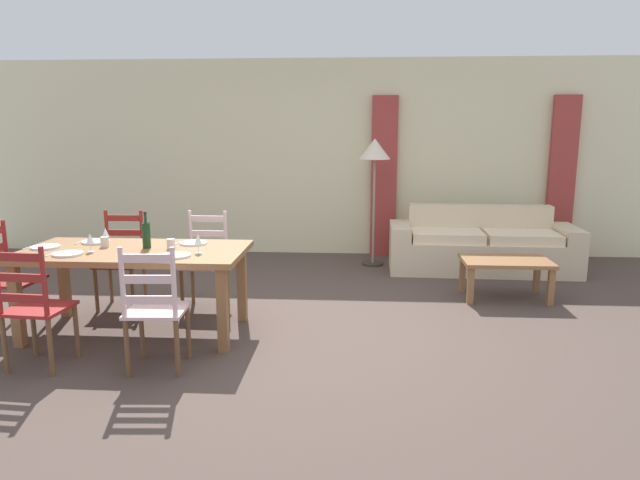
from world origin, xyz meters
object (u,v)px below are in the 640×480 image
Objects in this scene: dining_chair_head_west at (8,278)px; coffee_cup_secondary at (105,242)px; wine_glass_near_right at (198,240)px; coffee_table at (506,265)px; dining_chair_near_right at (155,309)px; standing_lamp at (375,157)px; dining_chair_far_right at (206,261)px; dining_chair_far_left at (122,260)px; wine_bottle at (146,235)px; couch at (481,247)px; wine_glass_far_left at (105,233)px; wine_glass_near_left at (90,239)px; coffee_cup_primary at (171,244)px; dining_table at (134,259)px; dining_chair_near_left at (34,307)px.

coffee_cup_secondary is (0.86, 0.08, 0.32)m from dining_chair_head_west.
wine_glass_near_right reaches higher than coffee_table.
wine_glass_near_right is at bearing 76.30° from dining_chair_near_right.
dining_chair_near_right is 3.92m from standing_lamp.
dining_chair_far_left is at bearing -179.42° from dining_chair_far_right.
coffee_table is at bearing 25.68° from wine_glass_near_right.
wine_bottle is at bearing -114.46° from dining_chair_far_right.
dining_chair_head_west is 0.42× the size of couch.
standing_lamp reaches higher than wine_glass_far_left.
dining_chair_near_right is at bearing -39.71° from wine_glass_near_left.
coffee_cup_primary is 1.00× the size of coffee_cup_secondary.
wine_glass_near_right is at bearing -78.01° from dining_chair_far_right.
dining_table is 0.35m from coffee_cup_primary.
wine_glass_near_left is (0.15, 0.65, 0.38)m from dining_chair_near_left.
dining_chair_near_right reaches higher than wine_glass_near_left.
standing_lamp is (2.42, 2.53, 0.55)m from wine_glass_far_left.
coffee_cup_secondary is (-0.88, 0.19, -0.07)m from wine_glass_near_right.
wine_glass_far_left is at bearing 169.19° from wine_bottle.
dining_chair_head_west is 5.96× the size of wine_glass_far_left.
dining_chair_far_left is at bearing -156.09° from couch.
wine_bottle reaches higher than coffee_cup_secondary.
wine_glass_near_left is at bearing -159.77° from coffee_table.
wine_glass_near_left is at bearing -93.14° from wine_glass_far_left.
standing_lamp is (2.55, 1.92, 0.93)m from dining_chair_far_left.
dining_chair_near_left is 1.30m from wine_glass_near_right.
coffee_cup_secondary is at bearing 78.57° from dining_chair_near_left.
dining_chair_near_right is 1.00× the size of dining_chair_far_right.
standing_lamp is (2.58, 3.44, 0.93)m from dining_chair_near_left.
dining_chair_far_right is 3.04× the size of wine_bottle.
coffee_cup_secondary is at bearing 177.15° from wine_bottle.
wine_glass_near_left reaches higher than dining_table.
wine_glass_near_right is 0.07× the size of couch.
coffee_cup_primary is at bearing -158.58° from coffee_table.
dining_chair_near_left is at bearing -126.83° from standing_lamp.
dining_chair_near_right is at bearing -116.09° from standing_lamp.
dining_chair_near_left reaches higher than coffee_cup_secondary.
dining_table is 2.11× the size of coffee_table.
dining_chair_far_right is 0.42× the size of couch.
coffee_table is (3.47, 1.26, -0.31)m from dining_table.
dining_table is 0.64m from wine_glass_near_right.
coffee_cup_secondary is (0.17, 0.85, 0.32)m from dining_chair_near_left.
wine_glass_far_left is (0.14, -0.61, 0.38)m from dining_chair_far_left.
dining_chair_near_right reaches higher than dining_table.
dining_chair_head_west is (-0.71, -0.74, 0.00)m from dining_chair_far_left.
dining_chair_head_west is 0.59× the size of standing_lamp.
coffee_table is (-0.00, -1.22, 0.06)m from couch.
coffee_cup_secondary is at bearing 131.12° from dining_chair_near_right.
dining_chair_far_right is at bearing 82.59° from coffee_cup_primary.
dining_table is 6.01× the size of wine_bottle.
couch is (3.78, 2.61, -0.57)m from wine_glass_near_left.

